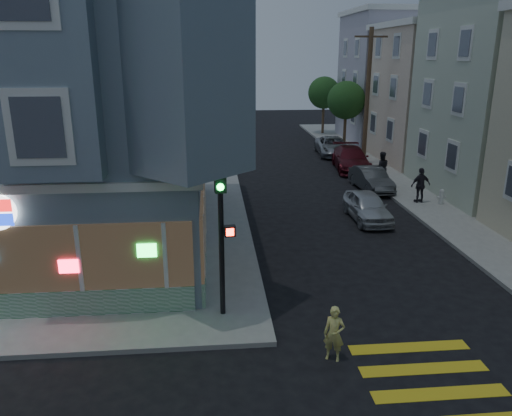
{
  "coord_description": "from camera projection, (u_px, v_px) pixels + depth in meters",
  "views": [
    {
      "loc": [
        1.39,
        -9.51,
        7.49
      ],
      "look_at": [
        2.88,
        6.76,
        2.42
      ],
      "focal_mm": 35.0,
      "sensor_mm": 36.0,
      "label": 1
    }
  ],
  "objects": [
    {
      "name": "ground",
      "position": [
        155.0,
        404.0,
        11.14
      ],
      "size": [
        120.0,
        120.0,
        0.0
      ],
      "primitive_type": "plane",
      "color": "black",
      "rests_on": "ground"
    },
    {
      "name": "corner_building",
      "position": [
        19.0,
        99.0,
        19.35
      ],
      "size": [
        14.6,
        14.6,
        11.4
      ],
      "color": "slate",
      "rests_on": "sidewalk_nw"
    },
    {
      "name": "row_house_c",
      "position": [
        466.0,
        96.0,
        35.23
      ],
      "size": [
        12.0,
        8.6,
        9.0
      ],
      "primitive_type": "cube",
      "color": "#C9B09C",
      "rests_on": "sidewalk_ne"
    },
    {
      "name": "row_house_d",
      "position": [
        417.0,
        79.0,
        43.57
      ],
      "size": [
        12.0,
        8.6,
        10.5
      ],
      "primitive_type": "cube",
      "color": "#A39CAC",
      "rests_on": "sidewalk_ne"
    },
    {
      "name": "utility_pole",
      "position": [
        367.0,
        95.0,
        33.59
      ],
      "size": [
        2.2,
        0.3,
        9.0
      ],
      "color": "#4C3826",
      "rests_on": "sidewalk_ne"
    },
    {
      "name": "street_tree_near",
      "position": [
        346.0,
        100.0,
        39.57
      ],
      "size": [
        3.0,
        3.0,
        5.3
      ],
      "color": "#4C3826",
      "rests_on": "sidewalk_ne"
    },
    {
      "name": "street_tree_far",
      "position": [
        324.0,
        93.0,
        47.18
      ],
      "size": [
        3.0,
        3.0,
        5.3
      ],
      "color": "#4C3826",
      "rests_on": "sidewalk_ne"
    },
    {
      "name": "running_child",
      "position": [
        334.0,
        334.0,
        12.56
      ],
      "size": [
        0.63,
        0.54,
        1.47
      ],
      "primitive_type": "imported",
      "rotation": [
        0.0,
        0.0,
        -0.43
      ],
      "color": "#D5D06D",
      "rests_on": "ground"
    },
    {
      "name": "pedestrian_a",
      "position": [
        381.0,
        168.0,
        29.18
      ],
      "size": [
        1.0,
        0.82,
        1.89
      ],
      "primitive_type": "imported",
      "rotation": [
        0.0,
        0.0,
        3.02
      ],
      "color": "black",
      "rests_on": "sidewalk_ne"
    },
    {
      "name": "pedestrian_b",
      "position": [
        421.0,
        185.0,
        25.49
      ],
      "size": [
        1.11,
        0.59,
        1.8
      ],
      "primitive_type": "imported",
      "rotation": [
        0.0,
        0.0,
        3.29
      ],
      "color": "#24222A",
      "rests_on": "sidewalk_ne"
    },
    {
      "name": "parked_car_a",
      "position": [
        367.0,
        206.0,
        23.27
      ],
      "size": [
        1.6,
        3.9,
        1.33
      ],
      "primitive_type": "imported",
      "rotation": [
        0.0,
        0.0,
        0.01
      ],
      "color": "#B8BCC0",
      "rests_on": "ground"
    },
    {
      "name": "parked_car_b",
      "position": [
        371.0,
        179.0,
        28.37
      ],
      "size": [
        1.64,
        4.08,
        1.32
      ],
      "primitive_type": "imported",
      "rotation": [
        0.0,
        0.0,
        0.06
      ],
      "color": "#3E4143",
      "rests_on": "ground"
    },
    {
      "name": "parked_car_c",
      "position": [
        351.0,
        159.0,
        33.31
      ],
      "size": [
        2.66,
        5.42,
        1.51
      ],
      "primitive_type": "imported",
      "rotation": [
        0.0,
        0.0,
        -0.11
      ],
      "color": "#56131D",
      "rests_on": "ground"
    },
    {
      "name": "parked_car_d",
      "position": [
        332.0,
        146.0,
        38.28
      ],
      "size": [
        2.62,
        5.1,
        1.38
      ],
      "primitive_type": "imported",
      "rotation": [
        0.0,
        0.0,
        -0.07
      ],
      "color": "#989BA1",
      "rests_on": "ground"
    },
    {
      "name": "traffic_signal",
      "position": [
        221.0,
        210.0,
        13.67
      ],
      "size": [
        0.57,
        0.54,
        4.79
      ],
      "rotation": [
        0.0,
        0.0,
        0.12
      ],
      "color": "black",
      "rests_on": "sidewalk_nw"
    },
    {
      "name": "fire_hydrant",
      "position": [
        442.0,
        196.0,
        25.31
      ],
      "size": [
        0.45,
        0.26,
        0.79
      ],
      "color": "silver",
      "rests_on": "sidewalk_ne"
    }
  ]
}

